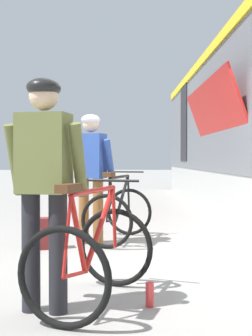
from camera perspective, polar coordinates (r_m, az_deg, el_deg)
The scene contains 8 objects.
ground_plane at distance 5.07m, azimuth 5.29°, elevation -11.98°, with size 80.00×80.00×0.00m, color gray.
cyclist_near_in_blue at distance 5.70m, azimuth -4.81°, elevation 0.18°, with size 0.66×0.48×1.76m.
cyclist_far_in_olive at distance 3.21m, azimuth -11.07°, elevation -0.64°, with size 0.65×0.40×1.76m.
bicycle_near_black at distance 5.90m, azimuth -1.01°, elevation -6.13°, with size 1.00×1.23×0.99m.
bicycle_far_red at distance 3.39m, azimuth -4.57°, elevation -11.66°, with size 1.03×1.25×0.99m.
backpack_on_platform at distance 5.55m, azimuth -10.90°, elevation -8.72°, with size 0.28×0.18×0.40m, color maroon.
water_bottle_near_the_bikes at distance 3.43m, azimuth 3.25°, elevation -16.83°, with size 0.07×0.07×0.19m, color red.
water_bottle_by_the_backpack at distance 5.67m, azimuth -11.15°, elevation -9.50°, with size 0.07×0.07×0.21m, color silver.
Camera 1 is at (-0.52, -4.91, 1.16)m, focal length 44.76 mm.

